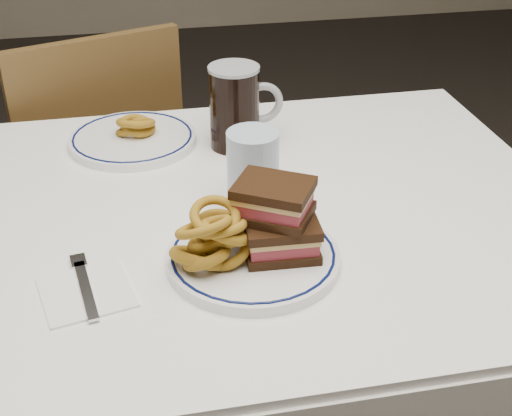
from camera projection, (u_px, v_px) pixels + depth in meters
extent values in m
cube|color=white|center=(194.00, 220.00, 1.17)|extent=(1.26, 0.86, 0.03)
cylinder|color=#4E3719|center=(402.00, 257.00, 1.75)|extent=(0.06, 0.06, 0.71)
cube|color=white|center=(171.00, 152.00, 1.58)|extent=(1.26, 0.01, 0.17)
cube|color=#4E3719|center=(88.00, 188.00, 1.92)|extent=(0.52, 0.52, 0.04)
cylinder|color=#4E3719|center=(131.00, 211.00, 2.24)|extent=(0.03, 0.03, 0.39)
cylinder|color=#4E3719|center=(179.00, 266.00, 1.98)|extent=(0.03, 0.03, 0.39)
cylinder|color=#4E3719|center=(20.00, 242.00, 2.08)|extent=(0.03, 0.03, 0.39)
cylinder|color=#4E3719|center=(56.00, 307.00, 1.83)|extent=(0.03, 0.03, 0.39)
cube|color=#4E3719|center=(102.00, 131.00, 1.66)|extent=(0.39, 0.16, 0.44)
cylinder|color=white|center=(253.00, 258.00, 1.04)|extent=(0.25, 0.25, 0.02)
torus|color=#091346|center=(253.00, 253.00, 1.04)|extent=(0.24, 0.24, 0.00)
cube|color=black|center=(281.00, 249.00, 1.03)|extent=(0.11, 0.09, 0.01)
cube|color=#A42F31|center=(281.00, 240.00, 1.03)|extent=(0.10, 0.08, 0.02)
cube|color=tan|center=(281.00, 232.00, 1.02)|extent=(0.10, 0.08, 0.01)
cube|color=black|center=(281.00, 225.00, 1.01)|extent=(0.11, 0.09, 0.01)
cube|color=black|center=(273.00, 213.00, 1.02)|extent=(0.13, 0.13, 0.01)
cube|color=#A42F31|center=(273.00, 203.00, 1.01)|extent=(0.12, 0.12, 0.02)
cube|color=tan|center=(274.00, 195.00, 1.00)|extent=(0.13, 0.12, 0.01)
cube|color=black|center=(274.00, 188.00, 0.99)|extent=(0.13, 0.13, 0.01)
torus|color=brown|center=(198.00, 258.00, 1.00)|extent=(0.09, 0.08, 0.07)
torus|color=brown|center=(207.00, 258.00, 0.99)|extent=(0.08, 0.07, 0.06)
torus|color=brown|center=(223.00, 244.00, 1.01)|extent=(0.10, 0.08, 0.07)
torus|color=brown|center=(212.00, 238.00, 1.01)|extent=(0.09, 0.08, 0.06)
torus|color=brown|center=(222.00, 228.00, 1.01)|extent=(0.08, 0.08, 0.04)
torus|color=brown|center=(224.00, 232.00, 0.99)|extent=(0.08, 0.08, 0.06)
torus|color=brown|center=(221.00, 228.00, 0.98)|extent=(0.08, 0.07, 0.05)
torus|color=brown|center=(204.00, 227.00, 0.97)|extent=(0.09, 0.08, 0.06)
torus|color=brown|center=(215.00, 216.00, 0.98)|extent=(0.07, 0.07, 0.04)
cylinder|color=silver|center=(238.00, 222.00, 1.08)|extent=(0.05, 0.05, 0.03)
cylinder|color=#941502|center=(238.00, 217.00, 1.08)|extent=(0.04, 0.04, 0.01)
cylinder|color=black|center=(234.00, 108.00, 1.34)|extent=(0.09, 0.09, 0.16)
cylinder|color=#959CA3|center=(234.00, 68.00, 1.30)|extent=(0.10, 0.10, 0.01)
torus|color=#959CA3|center=(262.00, 103.00, 1.35)|extent=(0.08, 0.02, 0.08)
cylinder|color=#ACC6DE|center=(253.00, 171.00, 1.15)|extent=(0.08, 0.08, 0.13)
cylinder|color=white|center=(133.00, 140.00, 1.38)|extent=(0.24, 0.24, 0.02)
torus|color=#091346|center=(132.00, 136.00, 1.38)|extent=(0.23, 0.23, 0.00)
torus|color=brown|center=(133.00, 130.00, 1.39)|extent=(0.07, 0.07, 0.05)
torus|color=brown|center=(138.00, 125.00, 1.38)|extent=(0.07, 0.07, 0.04)
torus|color=brown|center=(136.00, 122.00, 1.37)|extent=(0.08, 0.08, 0.04)
cube|color=white|center=(86.00, 292.00, 0.98)|extent=(0.14, 0.14, 0.00)
cube|color=silver|center=(86.00, 290.00, 0.98)|extent=(0.04, 0.14, 0.00)
cube|color=silver|center=(78.00, 261.00, 1.04)|extent=(0.03, 0.04, 0.00)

